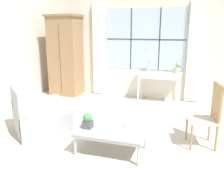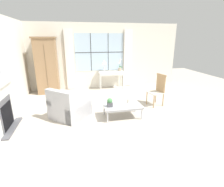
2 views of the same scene
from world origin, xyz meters
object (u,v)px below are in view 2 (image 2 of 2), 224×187
object	(u,v)px
fireplace	(1,105)
pillar_candle	(128,101)
armoire	(47,66)
armchair_upholstered	(69,108)
table_lamp	(104,63)
console_table	(111,74)
side_chair_wooden	(158,88)
potted_orchid	(120,67)
coffee_table	(122,106)
potted_plant_small	(110,102)

from	to	relation	value
fireplace	pillar_candle	world-z (taller)	fireplace
armoire	armchair_upholstered	xyz separation A→B (m)	(0.85, -2.63, -0.84)
table_lamp	console_table	bearing A→B (deg)	-11.11
armchair_upholstered	side_chair_wooden	xyz separation A→B (m)	(2.91, 0.38, 0.29)
armoire	potted_orchid	bearing A→B (deg)	2.31
table_lamp	potted_orchid	size ratio (longest dim) A/B	0.94
potted_orchid	coffee_table	bearing A→B (deg)	-103.19
table_lamp	armchair_upholstered	size ratio (longest dim) A/B	0.41
armoire	side_chair_wooden	size ratio (longest dim) A/B	2.12
armoire	console_table	world-z (taller)	armoire
potted_plant_small	pillar_candle	xyz separation A→B (m)	(0.58, 0.16, -0.07)
potted_orchid	side_chair_wooden	world-z (taller)	potted_orchid
armoire	pillar_candle	bearing A→B (deg)	-48.02
pillar_candle	table_lamp	bearing A→B (deg)	93.70
armoire	side_chair_wooden	xyz separation A→B (m)	(3.76, -2.25, -0.54)
potted_orchid	armoire	bearing A→B (deg)	-177.69
pillar_candle	potted_plant_small	bearing A→B (deg)	-164.14
coffee_table	pillar_candle	bearing A→B (deg)	31.28
fireplace	potted_orchid	distance (m)	4.91
table_lamp	armchair_upholstered	world-z (taller)	table_lamp
fireplace	pillar_candle	xyz separation A→B (m)	(3.25, 0.19, -0.24)
table_lamp	side_chair_wooden	xyz separation A→B (m)	(1.41, -2.38, -0.57)
side_chair_wooden	coffee_table	size ratio (longest dim) A/B	0.98
fireplace	armoire	size ratio (longest dim) A/B	0.88
potted_plant_small	pillar_candle	world-z (taller)	potted_plant_small
table_lamp	potted_plant_small	distance (m)	3.20
console_table	potted_plant_small	bearing A→B (deg)	-102.80
armoire	pillar_candle	world-z (taller)	armoire
coffee_table	pillar_candle	xyz separation A→B (m)	(0.20, 0.12, 0.09)
console_table	potted_plant_small	xyz separation A→B (m)	(-0.69, -3.05, -0.18)
table_lamp	armchair_upholstered	distance (m)	3.26
armchair_upholstered	side_chair_wooden	distance (m)	2.95
armchair_upholstered	potted_plant_small	world-z (taller)	armchair_upholstered
armoire	table_lamp	size ratio (longest dim) A/B	4.36
coffee_table	console_table	bearing A→B (deg)	83.95
coffee_table	pillar_candle	distance (m)	0.25
console_table	table_lamp	xyz separation A→B (m)	(-0.31, 0.06, 0.48)
console_table	pillar_candle	size ratio (longest dim) A/B	8.51
armoire	potted_plant_small	size ratio (longest dim) A/B	9.06
armchair_upholstered	potted_plant_small	distance (m)	1.18
coffee_table	table_lamp	bearing A→B (deg)	89.81
potted_orchid	armchair_upholstered	bearing A→B (deg)	-128.65
table_lamp	pillar_candle	size ratio (longest dim) A/B	3.94
potted_orchid	table_lamp	bearing A→B (deg)	179.46
pillar_candle	side_chair_wooden	bearing A→B (deg)	24.96
armoire	table_lamp	world-z (taller)	armoire
fireplace	armchair_upholstered	size ratio (longest dim) A/B	1.56
armchair_upholstered	potted_plant_small	xyz separation A→B (m)	(1.11, -0.35, 0.21)
fireplace	side_chair_wooden	world-z (taller)	fireplace
side_chair_wooden	fireplace	bearing A→B (deg)	-170.36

